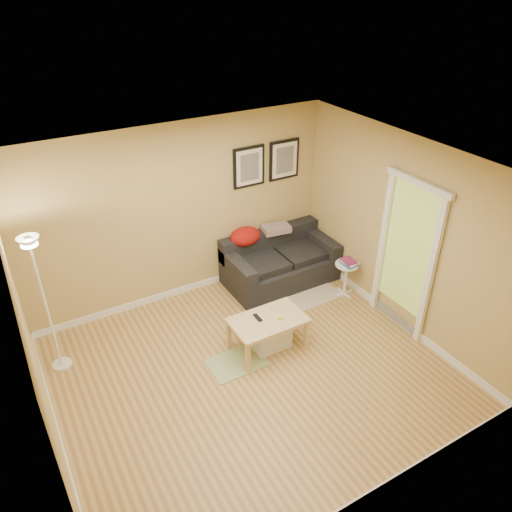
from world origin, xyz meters
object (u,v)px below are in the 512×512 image
Objects in this scene: storage_bin at (270,336)px; floor_lamp at (47,310)px; sofa at (281,260)px; book_stack at (349,262)px; coffee_table at (268,334)px; side_table at (345,279)px.

floor_lamp reaches higher than storage_bin.
sofa is 6.97× the size of book_stack.
coffee_table is 0.51× the size of floor_lamp.
floor_lamp reaches higher than side_table.
sofa is at bearing 4.29° from floor_lamp.
storage_bin is at bearing -127.50° from sofa.
floor_lamp is at bearing 162.82° from book_stack.
storage_bin is (0.05, 0.03, -0.08)m from coffee_table.
floor_lamp is (-4.04, 0.56, 0.29)m from book_stack.
floor_lamp is at bearing 172.26° from side_table.
book_stack is at bearing 14.43° from storage_bin.
sofa is 1.81× the size of coffee_table.
side_table is at bearing -3.61° from coffee_table.
coffee_table is 2.67m from floor_lamp.
floor_lamp reaches higher than book_stack.
coffee_table is at bearing -164.32° from side_table.
storage_bin is at bearing -174.79° from book_stack.
side_table is 0.31m from book_stack.
floor_lamp is (-4.02, 0.55, 0.60)m from side_table.
storage_bin is 0.94× the size of side_table.
storage_bin is at bearing -21.82° from floor_lamp.
sofa is 1.07m from book_stack.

